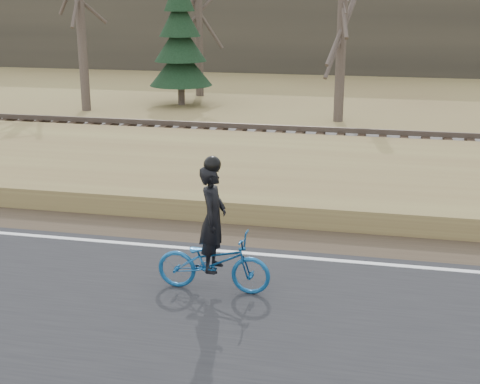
# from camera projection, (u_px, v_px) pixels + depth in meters

# --- Properties ---
(ground) EXTENTS (120.00, 120.00, 0.00)m
(ground) POSITION_uv_depth(u_px,v_px,m) (337.00, 269.00, 11.35)
(ground) COLOR olive
(ground) RESTS_ON ground
(road) EXTENTS (120.00, 6.00, 0.06)m
(road) POSITION_uv_depth(u_px,v_px,m) (323.00, 338.00, 9.01)
(road) COLOR black
(road) RESTS_ON ground
(edge_line) EXTENTS (120.00, 0.12, 0.01)m
(edge_line) POSITION_uv_depth(u_px,v_px,m) (338.00, 261.00, 11.52)
(edge_line) COLOR silver
(edge_line) RESTS_ON road
(shoulder) EXTENTS (120.00, 1.60, 0.04)m
(shoulder) POSITION_uv_depth(u_px,v_px,m) (342.00, 243.00, 12.47)
(shoulder) COLOR #473A2B
(shoulder) RESTS_ON ground
(embankment) EXTENTS (120.00, 5.00, 0.44)m
(embankment) POSITION_uv_depth(u_px,v_px,m) (352.00, 189.00, 15.22)
(embankment) COLOR olive
(embankment) RESTS_ON ground
(ballast) EXTENTS (120.00, 3.00, 0.45)m
(ballast) POSITION_uv_depth(u_px,v_px,m) (360.00, 151.00, 18.78)
(ballast) COLOR slate
(ballast) RESTS_ON ground
(railroad) EXTENTS (120.00, 2.40, 0.29)m
(railroad) POSITION_uv_depth(u_px,v_px,m) (361.00, 141.00, 18.69)
(railroad) COLOR black
(railroad) RESTS_ON ballast
(treeline_backdrop) EXTENTS (120.00, 4.00, 6.00)m
(treeline_backdrop) POSITION_uv_depth(u_px,v_px,m) (380.00, 20.00, 38.57)
(treeline_backdrop) COLOR #383328
(treeline_backdrop) RESTS_ON ground
(cyclist) EXTENTS (1.78, 0.62, 2.14)m
(cyclist) POSITION_uv_depth(u_px,v_px,m) (213.00, 249.00, 10.21)
(cyclist) COLOR #134D86
(cyclist) RESTS_ON road
(bare_tree_far_left) EXTENTS (0.36, 0.36, 7.05)m
(bare_tree_far_left) POSITION_uv_depth(u_px,v_px,m) (81.00, 20.00, 25.68)
(bare_tree_far_left) COLOR brown
(bare_tree_far_left) RESTS_ON ground
(bare_tree_left) EXTENTS (0.36, 0.36, 7.51)m
(bare_tree_left) POSITION_uv_depth(u_px,v_px,m) (198.00, 11.00, 29.46)
(bare_tree_left) COLOR brown
(bare_tree_left) RESTS_ON ground
(bare_tree_near_left) EXTENTS (0.36, 0.36, 6.76)m
(bare_tree_near_left) POSITION_uv_depth(u_px,v_px,m) (342.00, 26.00, 23.47)
(bare_tree_near_left) COLOR brown
(bare_tree_near_left) RESTS_ON ground
(conifer) EXTENTS (2.60, 2.60, 5.38)m
(conifer) POSITION_uv_depth(u_px,v_px,m) (180.00, 43.00, 27.34)
(conifer) COLOR brown
(conifer) RESTS_ON ground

